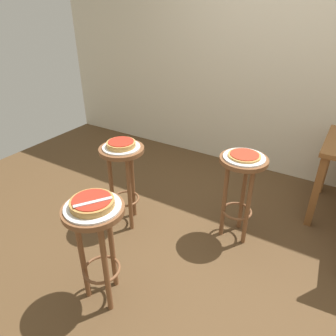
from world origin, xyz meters
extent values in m
plane|color=brown|center=(0.00, 0.00, 0.00)|extent=(6.00, 6.00, 0.00)
cube|color=beige|center=(0.00, 1.65, 1.50)|extent=(6.00, 0.10, 3.00)
cylinder|color=brown|center=(-0.45, -0.79, 0.73)|extent=(0.37, 0.37, 0.03)
cylinder|color=brown|center=(-0.45, -0.68, 0.36)|extent=(0.04, 0.04, 0.72)
cylinder|color=brown|center=(-0.55, -0.85, 0.36)|extent=(0.04, 0.04, 0.72)
cylinder|color=brown|center=(-0.35, -0.85, 0.36)|extent=(0.04, 0.04, 0.72)
torus|color=brown|center=(-0.45, -0.79, 0.25)|extent=(0.25, 0.25, 0.02)
cylinder|color=silver|center=(-0.45, -0.79, 0.76)|extent=(0.33, 0.33, 0.01)
cylinder|color=#B78442|center=(-0.45, -0.79, 0.78)|extent=(0.26, 0.26, 0.04)
cylinder|color=red|center=(-0.45, -0.79, 0.81)|extent=(0.23, 0.23, 0.01)
cylinder|color=brown|center=(-0.83, -0.07, 0.73)|extent=(0.37, 0.37, 0.03)
cylinder|color=brown|center=(-0.83, 0.05, 0.36)|extent=(0.04, 0.04, 0.72)
cylinder|color=brown|center=(-0.93, -0.12, 0.36)|extent=(0.04, 0.04, 0.72)
cylinder|color=brown|center=(-0.73, -0.12, 0.36)|extent=(0.04, 0.04, 0.72)
torus|color=brown|center=(-0.83, -0.07, 0.25)|extent=(0.25, 0.25, 0.02)
cylinder|color=white|center=(-0.83, -0.07, 0.76)|extent=(0.31, 0.31, 0.01)
cylinder|color=tan|center=(-0.83, -0.07, 0.78)|extent=(0.23, 0.23, 0.04)
cylinder|color=red|center=(-0.83, -0.07, 0.81)|extent=(0.21, 0.21, 0.01)
cylinder|color=brown|center=(0.08, 0.28, 0.73)|extent=(0.37, 0.37, 0.03)
cylinder|color=brown|center=(0.08, 0.40, 0.36)|extent=(0.04, 0.04, 0.72)
cylinder|color=brown|center=(-0.02, 0.23, 0.36)|extent=(0.04, 0.04, 0.72)
cylinder|color=brown|center=(0.18, 0.23, 0.36)|extent=(0.04, 0.04, 0.72)
torus|color=brown|center=(0.08, 0.28, 0.25)|extent=(0.25, 0.25, 0.02)
cylinder|color=silver|center=(0.08, 0.28, 0.76)|extent=(0.32, 0.32, 0.01)
cylinder|color=tan|center=(0.08, 0.28, 0.77)|extent=(0.25, 0.25, 0.01)
cylinder|color=#B23823|center=(0.08, 0.28, 0.78)|extent=(0.22, 0.22, 0.01)
cube|color=brown|center=(0.60, 0.77, 0.35)|extent=(0.06, 0.06, 0.69)
cube|color=brown|center=(0.60, 1.42, 0.35)|extent=(0.06, 0.06, 0.69)
cube|color=silver|center=(-0.42, -0.81, 0.81)|extent=(0.14, 0.20, 0.01)
camera|label=1|loc=(0.69, -1.80, 1.81)|focal=32.89mm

